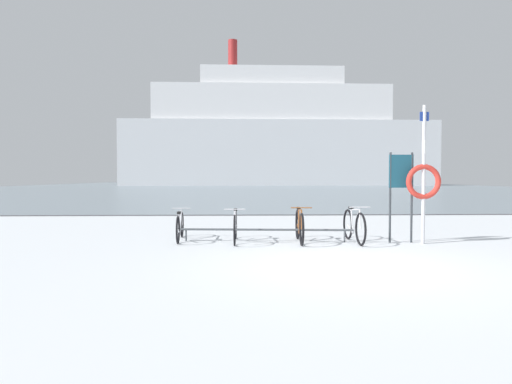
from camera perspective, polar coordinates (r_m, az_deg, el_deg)
ground at (r=61.32m, az=-0.10°, el=0.50°), size 80.00×132.00×0.08m
bike_rack at (r=10.30m, az=1.12°, el=-4.91°), size 4.06×0.35×0.31m
bicycle_0 at (r=10.67m, az=-9.71°, el=-4.33°), size 0.46×1.72×0.74m
bicycle_1 at (r=10.23m, az=-2.67°, el=-4.40°), size 0.46×1.78×0.80m
bicycle_2 at (r=10.26m, az=5.60°, el=-4.34°), size 0.46×1.76×0.83m
bicycle_3 at (r=10.43m, az=12.44°, el=-4.24°), size 0.46×1.75×0.85m
info_sign at (r=10.62m, az=18.09°, el=1.31°), size 0.55×0.05×2.05m
rescue_post at (r=10.60m, az=20.67°, el=1.60°), size 0.79×0.12×3.09m
ferry_ship at (r=80.61m, az=2.66°, el=7.03°), size 55.42×9.50×25.84m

